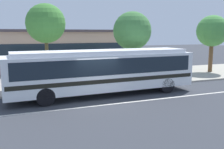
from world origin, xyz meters
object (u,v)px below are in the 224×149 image
object	(u,v)px
transit_bus	(104,69)
street_tree_mid_block	(132,31)
street_tree_near_stop	(46,24)
pedestrian_waiting_near_sign	(30,75)
bus_stop_sign	(159,61)
street_tree_far_end	(212,31)
pedestrian_walking_along_curb	(140,70)

from	to	relation	value
transit_bus	street_tree_mid_block	world-z (taller)	street_tree_mid_block
street_tree_near_stop	street_tree_mid_block	distance (m)	6.62
pedestrian_waiting_near_sign	transit_bus	bearing A→B (deg)	-33.12
street_tree_mid_block	street_tree_near_stop	bearing A→B (deg)	178.42
transit_bus	pedestrian_waiting_near_sign	bearing A→B (deg)	146.88
bus_stop_sign	street_tree_far_end	xyz separation A→B (m)	(7.60, 2.74, 2.32)
pedestrian_waiting_near_sign	street_tree_near_stop	distance (m)	3.74
street_tree_far_end	street_tree_near_stop	bearing A→B (deg)	-175.64
pedestrian_walking_along_curb	street_tree_mid_block	xyz separation A→B (m)	(-0.32, 0.75, 2.97)
street_tree_near_stop	pedestrian_walking_along_curb	bearing A→B (deg)	-7.70
pedestrian_waiting_near_sign	street_tree_near_stop	bearing A→B (deg)	31.64
transit_bus	street_tree_near_stop	size ratio (longest dim) A/B	2.06
pedestrian_waiting_near_sign	street_tree_near_stop	size ratio (longest dim) A/B	0.29
street_tree_mid_block	pedestrian_walking_along_curb	bearing A→B (deg)	-66.77
pedestrian_walking_along_curb	pedestrian_waiting_near_sign	bearing A→B (deg)	178.94
pedestrian_walking_along_curb	street_tree_near_stop	world-z (taller)	street_tree_near_stop
pedestrian_walking_along_curb	street_tree_far_end	xyz separation A→B (m)	(8.99, 2.15, 2.99)
pedestrian_waiting_near_sign	pedestrian_walking_along_curb	bearing A→B (deg)	-1.06
street_tree_mid_block	bus_stop_sign	bearing A→B (deg)	-38.07
transit_bus	street_tree_mid_block	distance (m)	5.49
street_tree_near_stop	street_tree_far_end	distance (m)	15.97
transit_bus	bus_stop_sign	distance (m)	5.70
bus_stop_sign	street_tree_mid_block	world-z (taller)	street_tree_mid_block
transit_bus	street_tree_far_end	xyz separation A→B (m)	(12.92, 4.78, 2.41)
bus_stop_sign	street_tree_near_stop	xyz separation A→B (m)	(-8.31, 1.52, 2.79)
transit_bus	pedestrian_walking_along_curb	size ratio (longest dim) A/B	7.27
street_tree_near_stop	pedestrian_waiting_near_sign	bearing A→B (deg)	-148.36
street_tree_near_stop	street_tree_far_end	bearing A→B (deg)	4.36
street_tree_near_stop	street_tree_far_end	world-z (taller)	street_tree_near_stop
street_tree_mid_block	street_tree_far_end	world-z (taller)	street_tree_far_end
transit_bus	street_tree_near_stop	world-z (taller)	street_tree_near_stop
street_tree_far_end	pedestrian_walking_along_curb	bearing A→B (deg)	-166.55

